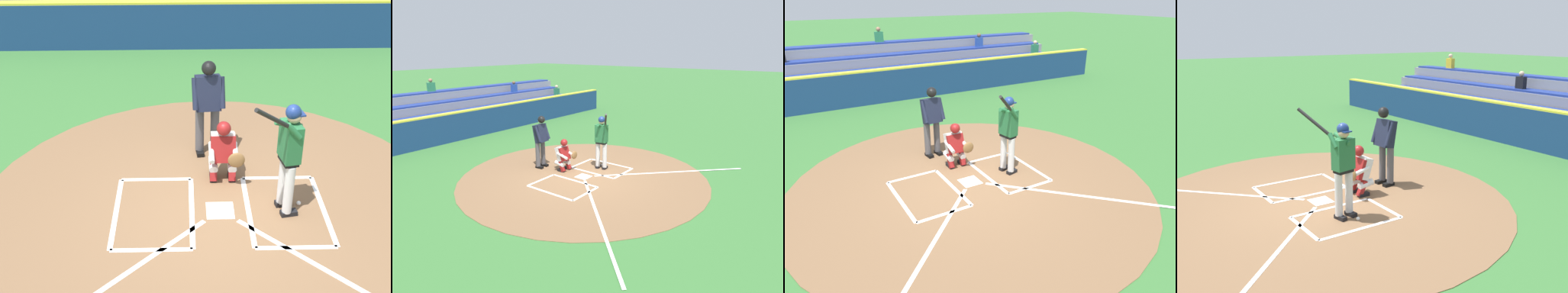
# 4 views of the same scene
# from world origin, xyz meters

# --- Properties ---
(ground_plane) EXTENTS (120.00, 120.00, 0.00)m
(ground_plane) POSITION_xyz_m (0.00, 0.00, 0.00)
(ground_plane) COLOR #387033
(dirt_circle) EXTENTS (8.00, 8.00, 0.01)m
(dirt_circle) POSITION_xyz_m (0.00, 0.00, 0.01)
(dirt_circle) COLOR brown
(dirt_circle) RESTS_ON ground
(home_plate_and_chalk) EXTENTS (7.93, 4.91, 0.01)m
(home_plate_and_chalk) POSITION_xyz_m (0.00, 0.88, 0.01)
(home_plate_and_chalk) COLOR white
(home_plate_and_chalk) RESTS_ON dirt_circle
(batter) EXTENTS (0.86, 0.85, 2.13)m
(batter) POSITION_xyz_m (-1.00, 0.02, 1.10)
(batter) COLOR silver
(batter) RESTS_ON ground
(catcher) EXTENTS (0.59, 0.60, 1.13)m
(catcher) POSITION_xyz_m (-0.11, -0.91, 0.59)
(catcher) COLOR black
(catcher) RESTS_ON ground
(plate_umpire) EXTENTS (0.61, 0.45, 1.86)m
(plate_umpire) POSITION_xyz_m (0.13, -1.76, 1.08)
(plate_umpire) COLOR #4C4C51
(plate_umpire) RESTS_ON ground
(baseball) EXTENTS (0.07, 0.07, 0.07)m
(baseball) POSITION_xyz_m (-1.28, -0.13, 0.04)
(baseball) COLOR white
(baseball) RESTS_ON ground
(backstop_wall) EXTENTS (22.00, 0.36, 1.31)m
(backstop_wall) POSITION_xyz_m (0.00, -7.50, 0.65)
(backstop_wall) COLOR navy
(backstop_wall) RESTS_ON ground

